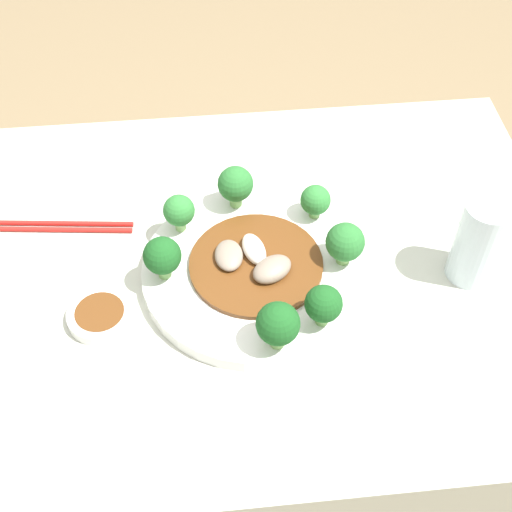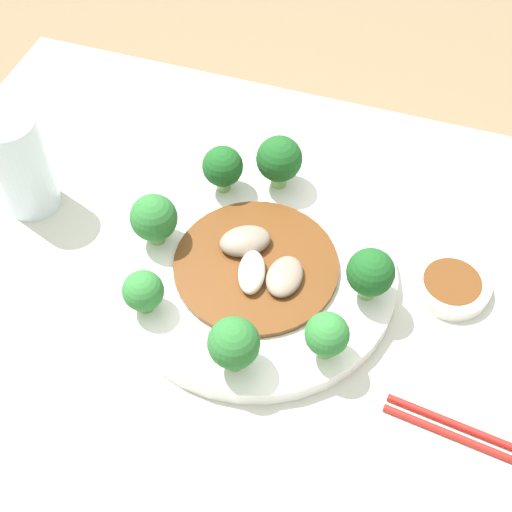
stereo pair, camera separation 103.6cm
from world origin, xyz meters
TOP-DOWN VIEW (x-y plane):
  - ground_plane at (0.00, 0.00)m, footprint 8.00×8.00m
  - table at (0.00, 0.00)m, footprint 0.89×0.66m
  - plate at (0.01, -0.02)m, footprint 0.30×0.30m
  - broccoli_south at (0.02, -0.14)m, footprint 0.05×0.05m
  - broccoli_west at (-0.11, -0.02)m, footprint 0.05×0.05m
  - broccoli_east at (0.13, -0.02)m, footprint 0.05×0.05m
  - broccoli_northeast at (0.10, 0.07)m, footprint 0.04×0.04m
  - broccoli_northwest at (-0.08, 0.06)m, footprint 0.04×0.04m
  - broccoli_north at (-0.01, 0.10)m, footprint 0.05×0.05m
  - broccoli_southeast at (0.08, -0.11)m, footprint 0.05×0.05m
  - stirfry_center at (0.01, -0.02)m, footprint 0.18×0.18m
  - drinking_glass at (0.30, -0.04)m, footprint 0.06×0.06m
  - chopsticks at (-0.26, 0.10)m, footprint 0.22×0.04m
  - sauce_dish at (-0.19, -0.07)m, footprint 0.08×0.08m

SIDE VIEW (x-z plane):
  - ground_plane at x=0.00m, z-range 0.00..0.00m
  - table at x=0.00m, z-range 0.00..0.77m
  - chopsticks at x=-0.26m, z-range 0.77..0.77m
  - sauce_dish at x=-0.19m, z-range 0.77..0.78m
  - plate at x=0.01m, z-range 0.77..0.79m
  - stirfry_center at x=0.01m, z-range 0.78..0.81m
  - broccoli_northeast at x=0.10m, z-range 0.79..0.84m
  - broccoli_northwest at x=-0.08m, z-range 0.79..0.85m
  - broccoli_southeast at x=0.08m, z-range 0.79..0.85m
  - broccoli_east at x=0.13m, z-range 0.79..0.85m
  - broccoli_west at x=-0.11m, z-range 0.79..0.85m
  - broccoli_north at x=-0.01m, z-range 0.79..0.86m
  - broccoli_south at x=0.02m, z-range 0.79..0.86m
  - drinking_glass at x=0.30m, z-range 0.77..0.89m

